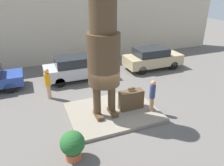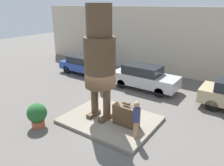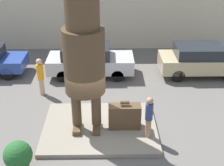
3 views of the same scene
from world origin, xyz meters
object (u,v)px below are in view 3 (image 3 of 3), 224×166
object	(u,v)px
statue_figure	(84,52)
tourist	(149,116)
giant_suitcase	(125,116)
planter_pot	(18,157)
parked_car_silver	(89,60)
worker_hivis	(41,75)
parked_car_tan	(201,60)

from	to	relation	value
statue_figure	tourist	distance (m)	3.30
giant_suitcase	planter_pot	world-z (taller)	giant_suitcase
parked_car_silver	worker_hivis	xyz separation A→B (m)	(-2.18, -2.09, 0.14)
giant_suitcase	planter_pot	distance (m)	4.22
tourist	worker_hivis	world-z (taller)	worker_hivis
parked_car_silver	parked_car_tan	size ratio (longest dim) A/B	1.02
statue_figure	worker_hivis	size ratio (longest dim) A/B	2.97
statue_figure	planter_pot	size ratio (longest dim) A/B	4.58
parked_car_tan	parked_car_silver	bearing A→B (deg)	179.59
giant_suitcase	statue_figure	bearing A→B (deg)	-178.59
tourist	parked_car_silver	xyz separation A→B (m)	(-2.45, 5.68, -0.21)
giant_suitcase	tourist	xyz separation A→B (m)	(0.85, -0.61, 0.42)
statue_figure	worker_hivis	world-z (taller)	statue_figure
giant_suitcase	tourist	bearing A→B (deg)	-35.65
statue_figure	giant_suitcase	bearing A→B (deg)	1.41
statue_figure	giant_suitcase	world-z (taller)	statue_figure
parked_car_silver	parked_car_tan	xyz separation A→B (m)	(5.90, -0.04, 0.00)
statue_figure	parked_car_tan	xyz separation A→B (m)	(5.77, 5.06, -2.49)
planter_pot	worker_hivis	world-z (taller)	worker_hivis
tourist	parked_car_silver	bearing A→B (deg)	113.34
giant_suitcase	parked_car_silver	world-z (taller)	parked_car_silver
parked_car_silver	planter_pot	xyz separation A→B (m)	(-1.94, -7.36, -0.21)
statue_figure	worker_hivis	xyz separation A→B (m)	(-2.31, 3.01, -2.35)
statue_figure	parked_car_silver	size ratio (longest dim) A/B	1.21
parked_car_silver	worker_hivis	size ratio (longest dim) A/B	2.45
parked_car_silver	statue_figure	bearing A→B (deg)	-88.49
giant_suitcase	parked_car_tan	distance (m)	6.62
tourist	parked_car_tan	bearing A→B (deg)	58.52
giant_suitcase	tourist	size ratio (longest dim) A/B	0.75
giant_suitcase	planter_pot	xyz separation A→B (m)	(-3.54, -2.29, -0.01)
parked_car_tan	worker_hivis	size ratio (longest dim) A/B	2.41
statue_figure	parked_car_silver	xyz separation A→B (m)	(-0.13, 5.11, -2.49)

